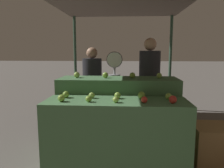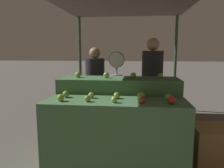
# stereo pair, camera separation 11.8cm
# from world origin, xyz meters

# --- Properties ---
(market_canopy) EXTENTS (2.60, 4.05, 2.37)m
(market_canopy) POSITION_xyz_m (0.00, 1.05, 2.23)
(market_canopy) COLOR #33513D
(market_canopy) RESTS_ON ground_plane
(display_counter_front) EXTENTS (1.70, 0.55, 0.89)m
(display_counter_front) POSITION_xyz_m (0.00, 0.00, 0.45)
(display_counter_front) COLOR #4C7A4C
(display_counter_front) RESTS_ON ground_plane
(display_counter_back) EXTENTS (1.70, 0.55, 1.09)m
(display_counter_back) POSITION_xyz_m (0.00, 0.60, 0.54)
(display_counter_back) COLOR #4C7A4C
(display_counter_back) RESTS_ON ground_plane
(apple_front_0) EXTENTS (0.08, 0.08, 0.08)m
(apple_front_0) POSITION_xyz_m (-0.62, -0.11, 0.94)
(apple_front_0) COLOR #84AD3D
(apple_front_0) RESTS_ON display_counter_front
(apple_front_1) EXTENTS (0.07, 0.07, 0.07)m
(apple_front_1) POSITION_xyz_m (-0.31, -0.10, 0.93)
(apple_front_1) COLOR #7AA338
(apple_front_1) RESTS_ON display_counter_front
(apple_front_2) EXTENTS (0.07, 0.07, 0.07)m
(apple_front_2) POSITION_xyz_m (0.00, -0.11, 0.93)
(apple_front_2) COLOR #8EB247
(apple_front_2) RESTS_ON display_counter_front
(apple_front_3) EXTENTS (0.07, 0.07, 0.07)m
(apple_front_3) POSITION_xyz_m (0.32, -0.11, 0.93)
(apple_front_3) COLOR #B72D23
(apple_front_3) RESTS_ON display_counter_front
(apple_front_4) EXTENTS (0.09, 0.09, 0.09)m
(apple_front_4) POSITION_xyz_m (0.63, -0.11, 0.94)
(apple_front_4) COLOR #B72D23
(apple_front_4) RESTS_ON display_counter_front
(apple_front_5) EXTENTS (0.08, 0.08, 0.08)m
(apple_front_5) POSITION_xyz_m (-0.63, 0.10, 0.94)
(apple_front_5) COLOR #7AA338
(apple_front_5) RESTS_ON display_counter_front
(apple_front_6) EXTENTS (0.07, 0.07, 0.07)m
(apple_front_6) POSITION_xyz_m (-0.31, 0.10, 0.93)
(apple_front_6) COLOR #8EB247
(apple_front_6) RESTS_ON display_counter_front
(apple_front_7) EXTENTS (0.08, 0.08, 0.08)m
(apple_front_7) POSITION_xyz_m (0.01, 0.10, 0.93)
(apple_front_7) COLOR #84AD3D
(apple_front_7) RESTS_ON display_counter_front
(apple_front_8) EXTENTS (0.09, 0.09, 0.09)m
(apple_front_8) POSITION_xyz_m (0.30, 0.11, 0.94)
(apple_front_8) COLOR #84AD3D
(apple_front_8) RESTS_ON display_counter_front
(apple_front_9) EXTENTS (0.08, 0.08, 0.08)m
(apple_front_9) POSITION_xyz_m (0.63, 0.10, 0.93)
(apple_front_9) COLOR #8EB247
(apple_front_9) RESTS_ON display_counter_front
(apple_back_0) EXTENTS (0.09, 0.09, 0.09)m
(apple_back_0) POSITION_xyz_m (-0.60, 0.59, 1.13)
(apple_back_0) COLOR #8EB247
(apple_back_0) RESTS_ON display_counter_back
(apple_back_1) EXTENTS (0.08, 0.08, 0.08)m
(apple_back_1) POSITION_xyz_m (-0.19, 0.59, 1.13)
(apple_back_1) COLOR #84AD3D
(apple_back_1) RESTS_ON display_counter_back
(apple_back_2) EXTENTS (0.08, 0.08, 0.08)m
(apple_back_2) POSITION_xyz_m (0.20, 0.60, 1.13)
(apple_back_2) COLOR #84AD3D
(apple_back_2) RESTS_ON display_counter_back
(apple_back_3) EXTENTS (0.08, 0.08, 0.08)m
(apple_back_3) POSITION_xyz_m (0.58, 0.61, 1.13)
(apple_back_3) COLOR #8EB247
(apple_back_3) RESTS_ON display_counter_back
(produce_scale) EXTENTS (0.27, 0.20, 1.46)m
(produce_scale) POSITION_xyz_m (-0.09, 1.12, 1.06)
(produce_scale) COLOR #99999E
(produce_scale) RESTS_ON ground_plane
(person_vendor_at_scale) EXTENTS (0.45, 0.45, 1.54)m
(person_vendor_at_scale) POSITION_xyz_m (-0.52, 1.48, 0.88)
(person_vendor_at_scale) COLOR #2D2D38
(person_vendor_at_scale) RESTS_ON ground_plane
(person_customer_left) EXTENTS (0.49, 0.49, 1.70)m
(person_customer_left) POSITION_xyz_m (0.53, 1.43, 0.98)
(person_customer_left) COLOR #2D2D38
(person_customer_left) RESTS_ON ground_plane
(wooden_crate_side) EXTENTS (0.50, 0.50, 0.50)m
(wooden_crate_side) POSITION_xyz_m (1.25, 0.32, 0.25)
(wooden_crate_side) COLOR #9E7547
(wooden_crate_side) RESTS_ON ground_plane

